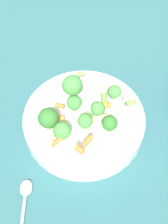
# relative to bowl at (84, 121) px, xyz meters

# --- Properties ---
(ground_plane) EXTENTS (3.00, 3.00, 0.00)m
(ground_plane) POSITION_rel_bowl_xyz_m (0.00, 0.00, -0.03)
(ground_plane) COLOR #2D6066
(bowl) EXTENTS (0.28, 0.28, 0.05)m
(bowl) POSITION_rel_bowl_xyz_m (0.00, 0.00, 0.00)
(bowl) COLOR white
(bowl) RESTS_ON ground_plane
(pasta_salad) EXTENTS (0.18, 0.22, 0.09)m
(pasta_salad) POSITION_rel_bowl_xyz_m (0.00, 0.02, 0.06)
(pasta_salad) COLOR #8CB766
(pasta_salad) RESTS_ON bowl
(spoon) EXTENTS (0.15, 0.15, 0.01)m
(spoon) POSITION_rel_bowl_xyz_m (-0.05, 0.23, -0.02)
(spoon) COLOR silver
(spoon) RESTS_ON ground_plane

